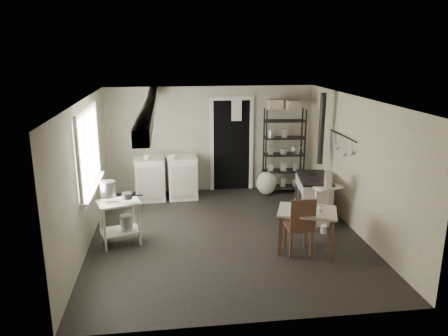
{
  "coord_description": "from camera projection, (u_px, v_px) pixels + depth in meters",
  "views": [
    {
      "loc": [
        -0.92,
        -6.83,
        3.08
      ],
      "look_at": [
        0.0,
        0.3,
        1.1
      ],
      "focal_mm": 35.0,
      "sensor_mm": 36.0,
      "label": 1
    }
  ],
  "objects": [
    {
      "name": "ceiling_beam",
      "position": [
        149.0,
        107.0,
        6.73
      ],
      "size": [
        0.18,
        5.0,
        0.18
      ],
      "primitive_type": null,
      "color": "silver",
      "rests_on": "ceiling"
    },
    {
      "name": "stove",
      "position": [
        313.0,
        195.0,
        8.13
      ],
      "size": [
        0.7,
        1.07,
        0.78
      ],
      "primitive_type": null,
      "rotation": [
        0.0,
        0.0,
        -0.15
      ],
      "color": "beige",
      "rests_on": "ground"
    },
    {
      "name": "oats_box",
      "position": [
        329.0,
        174.0,
        7.45
      ],
      "size": [
        0.15,
        0.2,
        0.27
      ],
      "primitive_type": "cube",
      "rotation": [
        0.0,
        0.0,
        -0.25
      ],
      "color": "beige",
      "rests_on": "side_ledge"
    },
    {
      "name": "bucket",
      "position": [
        126.0,
        221.0,
        7.02
      ],
      "size": [
        0.23,
        0.23,
        0.22
      ],
      "primitive_type": "cylinder",
      "rotation": [
        0.0,
        0.0,
        0.19
      ],
      "color": "silver",
      "rests_on": "prep_table"
    },
    {
      "name": "floor_crock",
      "position": [
        324.0,
        229.0,
        7.5
      ],
      "size": [
        0.13,
        0.13,
        0.14
      ],
      "primitive_type": "cylinder",
      "rotation": [
        0.0,
        0.0,
        0.2
      ],
      "color": "silver",
      "rests_on": "ground"
    },
    {
      "name": "side_ledge",
      "position": [
        327.0,
        204.0,
        7.66
      ],
      "size": [
        0.55,
        0.41,
        0.76
      ],
      "primitive_type": null,
      "rotation": [
        0.0,
        0.0,
        0.32
      ],
      "color": "silver",
      "rests_on": "ground"
    },
    {
      "name": "window",
      "position": [
        87.0,
        150.0,
        6.98
      ],
      "size": [
        0.12,
        1.76,
        1.28
      ],
      "primitive_type": null,
      "color": "silver",
      "rests_on": "wall_left"
    },
    {
      "name": "counter_cup",
      "position": [
        146.0,
        156.0,
        8.83
      ],
      "size": [
        0.16,
        0.16,
        0.1
      ],
      "primitive_type": "imported",
      "rotation": [
        0.0,
        0.0,
        0.32
      ],
      "color": "silver",
      "rests_on": "base_cabinets"
    },
    {
      "name": "base_cabinets",
      "position": [
        166.0,
        177.0,
        9.16
      ],
      "size": [
        1.37,
        0.63,
        0.89
      ],
      "primitive_type": null,
      "rotation": [
        0.0,
        0.0,
        0.04
      ],
      "color": "beige",
      "rests_on": "ground"
    },
    {
      "name": "wall_right",
      "position": [
        357.0,
        165.0,
        7.43
      ],
      "size": [
        0.02,
        5.0,
        2.3
      ],
      "primitive_type": "cube",
      "color": "#B4AF99",
      "rests_on": "ground"
    },
    {
      "name": "stovepipe",
      "position": [
        322.0,
        129.0,
        8.31
      ],
      "size": [
        0.11,
        0.11,
        1.32
      ],
      "primitive_type": null,
      "rotation": [
        0.0,
        0.0,
        0.05
      ],
      "color": "black",
      "rests_on": "stove"
    },
    {
      "name": "stockpot",
      "position": [
        108.0,
        189.0,
        6.86
      ],
      "size": [
        0.27,
        0.27,
        0.25
      ],
      "primitive_type": "cylinder",
      "rotation": [
        0.0,
        0.0,
        -0.16
      ],
      "color": "silver",
      "rests_on": "prep_table"
    },
    {
      "name": "flour_sack",
      "position": [
        266.0,
        184.0,
        9.45
      ],
      "size": [
        0.46,
        0.4,
        0.51
      ],
      "primitive_type": "ellipsoid",
      "rotation": [
        0.0,
        0.0,
        0.09
      ],
      "color": "silver",
      "rests_on": "ground"
    },
    {
      "name": "wall_back",
      "position": [
        211.0,
        139.0,
        9.55
      ],
      "size": [
        4.5,
        0.02,
        2.3
      ],
      "primitive_type": "cube",
      "color": "#B4AF99",
      "rests_on": "ground"
    },
    {
      "name": "storage_box_a",
      "position": [
        275.0,
        101.0,
        9.17
      ],
      "size": [
        0.29,
        0.26,
        0.2
      ],
      "primitive_type": "cube",
      "rotation": [
        0.0,
        0.0,
        -0.01
      ],
      "color": "beige",
      "rests_on": "shelf_rack"
    },
    {
      "name": "table_cup",
      "position": [
        320.0,
        204.0,
        6.6
      ],
      "size": [
        0.12,
        0.12,
        0.09
      ],
      "primitive_type": "imported",
      "rotation": [
        0.0,
        0.0,
        -0.22
      ],
      "color": "silver",
      "rests_on": "work_table"
    },
    {
      "name": "wallpaper_panel",
      "position": [
        356.0,
        165.0,
        7.43
      ],
      "size": [
        0.01,
        5.0,
        2.3
      ],
      "primitive_type": null,
      "color": "beige",
      "rests_on": "wall_right"
    },
    {
      "name": "prep_table",
      "position": [
        120.0,
        221.0,
        7.01
      ],
      "size": [
        0.74,
        0.62,
        0.73
      ],
      "primitive_type": null,
      "rotation": [
        0.0,
        0.0,
        0.3
      ],
      "color": "silver",
      "rests_on": "ground"
    },
    {
      "name": "work_table",
      "position": [
        306.0,
        228.0,
        6.79
      ],
      "size": [
        1.04,
        0.88,
        0.67
      ],
      "primitive_type": null,
      "rotation": [
        0.0,
        0.0,
        -0.34
      ],
      "color": "beige",
      "rests_on": "ground"
    },
    {
      "name": "chair",
      "position": [
        299.0,
        223.0,
        6.68
      ],
      "size": [
        0.39,
        0.41,
        0.93
      ],
      "primitive_type": null,
      "rotation": [
        0.0,
        0.0,
        0.0
      ],
      "color": "#513122",
      "rests_on": "ground"
    },
    {
      "name": "wall_front",
      "position": [
        257.0,
        231.0,
        4.77
      ],
      "size": [
        4.5,
        0.02,
        2.3
      ],
      "primitive_type": "cube",
      "color": "#B4AF99",
      "rests_on": "ground"
    },
    {
      "name": "utensil_rail",
      "position": [
        342.0,
        136.0,
        7.89
      ],
      "size": [
        0.06,
        1.2,
        0.44
      ],
      "primitive_type": null,
      "color": "silver",
      "rests_on": "wall_right"
    },
    {
      "name": "shelf_rack",
      "position": [
        284.0,
        150.0,
        9.42
      ],
      "size": [
        0.89,
        0.39,
        1.84
      ],
      "primitive_type": null,
      "rotation": [
        0.0,
        0.0,
        -0.06
      ],
      "color": "black",
      "rests_on": "ground"
    },
    {
      "name": "wall_left",
      "position": [
        85.0,
        175.0,
        6.88
      ],
      "size": [
        0.02,
        5.0,
        2.3
      ],
      "primitive_type": "cube",
      "color": "#B4AF99",
      "rests_on": "ground"
    },
    {
      "name": "mixing_bowl",
      "position": [
        171.0,
        155.0,
        8.95
      ],
      "size": [
        0.33,
        0.33,
        0.07
      ],
      "primitive_type": "imported",
      "rotation": [
        0.0,
        0.0,
        -0.14
      ],
      "color": "silver",
      "rests_on": "base_cabinets"
    },
    {
      "name": "shelf_jar",
      "position": [
        271.0,
        131.0,
        9.32
      ],
      "size": [
        0.11,
        0.11,
        0.19
      ],
      "primitive_type": "imported",
      "rotation": [
        0.0,
        0.0,
        -0.36
      ],
      "color": "silver",
      "rests_on": "shelf_rack"
    },
    {
      "name": "storage_box_b",
      "position": [
        292.0,
        102.0,
        9.15
      ],
      "size": [
        0.31,
        0.29,
        0.18
      ],
      "primitive_type": "cube",
      "rotation": [
        0.0,
        0.0,
        0.09
      ],
      "color": "beige",
      "rests_on": "shelf_rack"
    },
    {
      "name": "ceiling",
      "position": [
        226.0,
        99.0,
        6.85
      ],
      "size": [
        5.0,
        5.0,
        0.0
      ],
      "primitive_type": "plane",
      "rotation": [
        3.14,
        0.0,
        0.0
      ],
      "color": "beige",
      "rests_on": "wall_back"
    },
    {
      "name": "floor",
      "position": [
        226.0,
        235.0,
        7.46
      ],
      "size": [
        5.0,
        5.0,
        0.0
      ],
      "primitive_type": "plane",
      "color": "black",
      "rests_on": "ground"
    },
    {
      "name": "saucepan",
      "position": [
        127.0,
        196.0,
        6.82
      ],
      "size": [
        0.22,
        0.22,
        0.09
      ],
      "primitive_type": "cylinder",
      "rotation": [
        0.0,
        0.0,
        -0.39
      ],
      "color": "silver",
      "rests_on": "prep_table"
    },
    {
      "name": "doorway",
      "position": [
        232.0,
        146.0,
        9.61
      ],
      "size": [
        0.96,
        0.1,
        2.08
      ],
      "primitive_type": null,
      "color": "silver",
      "rests_on": "ground"
    }
  ]
}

